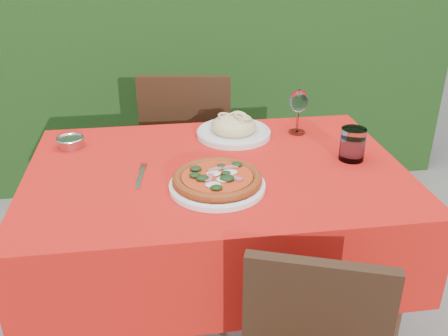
{
  "coord_description": "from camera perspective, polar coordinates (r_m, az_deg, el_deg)",
  "views": [
    {
      "loc": [
        -0.19,
        -1.5,
        1.48
      ],
      "look_at": [
        0.02,
        -0.05,
        0.77
      ],
      "focal_mm": 40.0,
      "sensor_mm": 36.0,
      "label": 1
    }
  ],
  "objects": [
    {
      "name": "pasta_plate",
      "position": [
        1.93,
        1.11,
        4.49
      ],
      "size": [
        0.28,
        0.28,
        0.08
      ],
      "rotation": [
        0.0,
        0.0,
        -0.06
      ],
      "color": "silver",
      "rests_on": "dining_table"
    },
    {
      "name": "hedge",
      "position": [
        3.11,
        -4.83,
        15.44
      ],
      "size": [
        3.2,
        0.55,
        1.78
      ],
      "color": "black",
      "rests_on": "ground"
    },
    {
      "name": "water_glass",
      "position": [
        1.78,
        14.46,
        2.48
      ],
      "size": [
        0.09,
        0.09,
        0.11
      ],
      "color": "white",
      "rests_on": "dining_table"
    },
    {
      "name": "pizza_plate",
      "position": [
        1.54,
        -0.78,
        -1.5
      ],
      "size": [
        0.3,
        0.3,
        0.06
      ],
      "rotation": [
        0.0,
        0.0,
        0.02
      ],
      "color": "white",
      "rests_on": "dining_table"
    },
    {
      "name": "chair_far",
      "position": [
        2.4,
        -4.17,
        2.21
      ],
      "size": [
        0.46,
        0.46,
        0.9
      ],
      "rotation": [
        0.0,
        0.0,
        3.0
      ],
      "color": "black",
      "rests_on": "ground"
    },
    {
      "name": "dining_table",
      "position": [
        1.75,
        -0.89,
        -4.36
      ],
      "size": [
        1.26,
        0.86,
        0.75
      ],
      "color": "#482817",
      "rests_on": "ground"
    },
    {
      "name": "ground",
      "position": [
        2.12,
        -0.77,
        -18.41
      ],
      "size": [
        60.0,
        60.0,
        0.0
      ],
      "primitive_type": "plane",
      "color": "slate",
      "rests_on": "ground"
    },
    {
      "name": "steel_ramekin",
      "position": [
        1.91,
        -17.12,
        2.76
      ],
      "size": [
        0.09,
        0.09,
        0.03
      ],
      "primitive_type": "cylinder",
      "color": "#B1B1B8",
      "rests_on": "dining_table"
    },
    {
      "name": "wine_glass",
      "position": [
        1.94,
        8.54,
        7.38
      ],
      "size": [
        0.07,
        0.07,
        0.18
      ],
      "color": "silver",
      "rests_on": "dining_table"
    },
    {
      "name": "fork",
      "position": [
        1.63,
        -9.57,
        -1.13
      ],
      "size": [
        0.05,
        0.2,
        0.01
      ],
      "primitive_type": "cube",
      "rotation": [
        0.0,
        0.0,
        -0.12
      ],
      "color": "silver",
      "rests_on": "dining_table"
    }
  ]
}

